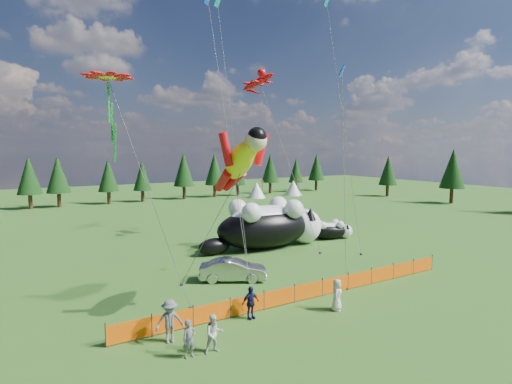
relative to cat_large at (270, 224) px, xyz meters
The scene contains 19 objects.
ground 9.79m from the cat_large, 118.91° to the right, with size 160.00×160.00×0.00m, color #14380A.
safety_fence 12.38m from the cat_large, 112.13° to the right, with size 22.06×0.06×1.10m.
tree_line 36.96m from the cat_large, 97.21° to the left, with size 90.00×4.00×8.00m, color black, non-canonical shape.
festival_tents 32.26m from the cat_large, 78.61° to the left, with size 50.00×3.20×2.80m, color white, non-canonical shape.
cat_large is the anchor object (origin of this frame).
cat_small 6.91m from the cat_large, ahead, with size 4.90×2.70×1.80m.
car 9.38m from the cat_large, 137.43° to the right, with size 1.51×4.33×1.43m, color #B5B6BA.
spectator_a 19.02m from the cat_large, 132.54° to the right, with size 0.58×0.38×1.58m, color #5D5C62.
spectator_b 18.45m from the cat_large, 129.81° to the right, with size 0.80×0.47×1.65m, color silver.
spectator_c 14.91m from the cat_large, 126.27° to the right, with size 0.98×0.50×1.67m, color #15153A.
spectator_d 18.03m from the cat_large, 136.69° to the right, with size 1.26×0.65×1.94m, color #5D5C62.
spectator_e 14.11m from the cat_large, 107.90° to the right, with size 0.83×0.54×1.69m, color silver.
superhero_kite 14.66m from the cat_large, 129.51° to the right, with size 4.82×7.44×10.52m.
gecko_kite 14.24m from the cat_large, 69.44° to the left, with size 4.71×12.36×17.60m.
flower_kite 19.24m from the cat_large, 151.18° to the right, with size 5.10×3.09×12.47m.
diamond_kite_a 17.58m from the cat_large, 158.17° to the right, with size 1.00×6.44×19.98m.
diamond_kite_b 19.11m from the cat_large, ahead, with size 1.10×5.74×22.37m.
diamond_kite_c 13.97m from the cat_large, 89.65° to the right, with size 2.38×3.29×14.43m.
diamond_kite_d 17.75m from the cat_large, 159.29° to the left, with size 1.03×5.59×21.32m.
Camera 1 is at (-13.76, -20.39, 8.49)m, focal length 28.00 mm.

